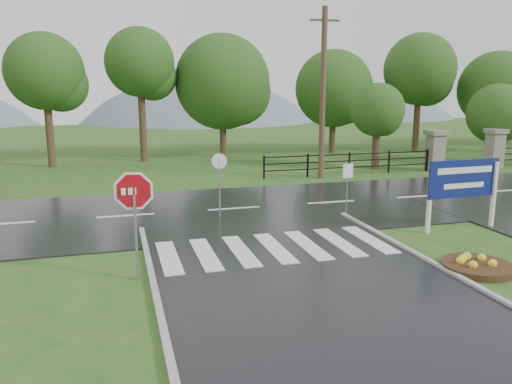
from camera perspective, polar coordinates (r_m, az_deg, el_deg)
name	(u,v)px	position (r m, az deg, el deg)	size (l,w,h in m)	color
ground	(355,329)	(10.07, 11.30, -15.11)	(120.00, 120.00, 0.00)	#2C541C
main_road	(234,210)	(18.98, -2.53, -2.03)	(90.00, 8.00, 0.04)	black
crosswalk	(275,248)	(14.33, 2.15, -6.37)	(6.50, 2.80, 0.02)	silver
pillar_west	(435,150)	(29.69, 19.79, 4.58)	(1.00, 1.00, 2.24)	gray
pillar_east	(495,147)	(32.18, 25.62, 4.62)	(1.00, 1.00, 2.24)	gray
fence_west	(349,161)	(27.05, 10.62, 3.47)	(9.58, 0.08, 1.20)	black
hills	(173,225)	(76.04, -9.52, -3.74)	(102.00, 48.00, 48.00)	slate
treeline	(199,160)	(32.68, -6.53, 3.71)	(83.20, 5.20, 10.00)	#224916
stop_sign	(134,201)	(11.96, -13.75, -0.99)	(1.24, 0.17, 2.80)	#939399
estate_billboard	(464,182)	(17.22, 22.64, 1.05)	(2.64, 0.19, 2.31)	silver
flower_bed	(477,265)	(13.92, 23.95, -7.65)	(1.77, 1.77, 0.35)	#332111
reg_sign_small	(348,178)	(18.08, 10.43, 1.54)	(0.42, 0.09, 1.91)	#939399
reg_sign_round	(219,178)	(17.52, -4.20, 1.65)	(0.54, 0.08, 2.31)	#939399
utility_pole_east	(323,93)	(25.55, 7.64, 11.10)	(1.50, 0.28, 8.42)	#473523
entrance_tree_left	(378,110)	(29.25, 13.73, 9.05)	(3.02, 3.02, 4.86)	#3D2B1C
entrance_tree_right	(497,114)	(34.01, 25.84, 8.04)	(3.60, 3.60, 4.83)	#3D2B1C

